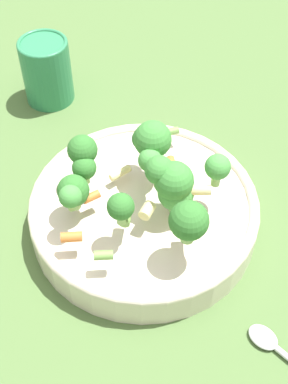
# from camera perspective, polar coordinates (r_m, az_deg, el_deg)

# --- Properties ---
(ground_plane) EXTENTS (3.00, 3.00, 0.00)m
(ground_plane) POSITION_cam_1_polar(r_m,az_deg,el_deg) (0.71, 0.00, -3.42)
(ground_plane) COLOR #4C6B38
(bowl) EXTENTS (0.29, 0.29, 0.05)m
(bowl) POSITION_cam_1_polar(r_m,az_deg,el_deg) (0.69, 0.00, -2.05)
(bowl) COLOR beige
(bowl) RESTS_ON ground_plane
(pasta_salad) EXTENTS (0.24, 0.20, 0.09)m
(pasta_salad) POSITION_cam_1_polar(r_m,az_deg,el_deg) (0.63, 0.32, 1.46)
(pasta_salad) COLOR #8CB766
(pasta_salad) RESTS_ON bowl
(cup) EXTENTS (0.08, 0.08, 0.11)m
(cup) POSITION_cam_1_polar(r_m,az_deg,el_deg) (0.87, -10.35, 12.67)
(cup) COLOR #2D7F51
(cup) RESTS_ON ground_plane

